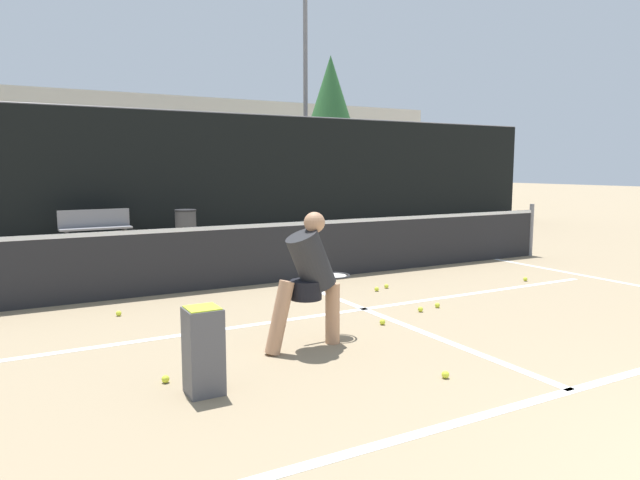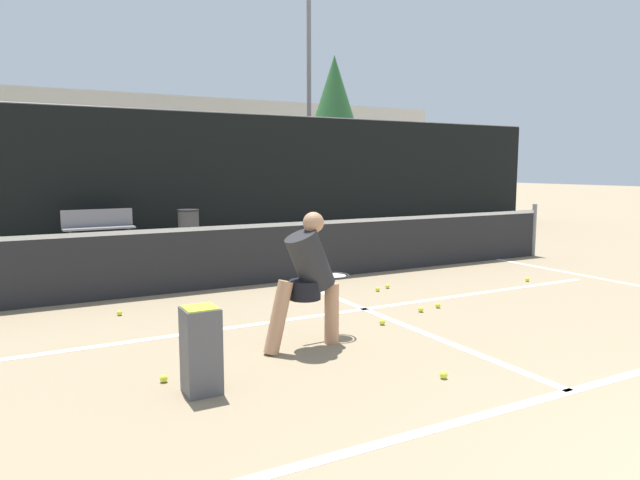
{
  "view_description": "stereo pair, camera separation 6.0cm",
  "coord_description": "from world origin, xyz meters",
  "px_view_note": "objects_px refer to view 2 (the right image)",
  "views": [
    {
      "loc": [
        -3.96,
        -0.33,
        1.81
      ],
      "look_at": [
        -0.69,
        5.57,
        0.95
      ],
      "focal_mm": 32.0,
      "sensor_mm": 36.0,
      "label": 1
    },
    {
      "loc": [
        -3.91,
        -0.36,
        1.81
      ],
      "look_at": [
        -0.69,
        5.57,
        0.95
      ],
      "focal_mm": 32.0,
      "sensor_mm": 36.0,
      "label": 2
    }
  ],
  "objects_px": {
    "player_practicing": "(309,276)",
    "trash_bin": "(189,226)",
    "parked_car": "(287,204)",
    "courtside_bench": "(99,227)",
    "ball_hopper": "(201,348)"
  },
  "relations": [
    {
      "from": "ball_hopper",
      "to": "courtside_bench",
      "type": "relative_size",
      "value": 0.46
    },
    {
      "from": "trash_bin",
      "to": "parked_car",
      "type": "bearing_deg",
      "value": 37.81
    },
    {
      "from": "ball_hopper",
      "to": "courtside_bench",
      "type": "xyz_separation_m",
      "value": [
        0.45,
        9.45,
        0.09
      ]
    },
    {
      "from": "player_practicing",
      "to": "parked_car",
      "type": "bearing_deg",
      "value": 62.32
    },
    {
      "from": "player_practicing",
      "to": "trash_bin",
      "type": "xyz_separation_m",
      "value": [
        1.16,
        8.59,
        -0.33
      ]
    },
    {
      "from": "parked_car",
      "to": "trash_bin",
      "type": "bearing_deg",
      "value": -142.19
    },
    {
      "from": "player_practicing",
      "to": "trash_bin",
      "type": "relative_size",
      "value": 1.71
    },
    {
      "from": "courtside_bench",
      "to": "parked_car",
      "type": "distance_m",
      "value": 6.84
    },
    {
      "from": "courtside_bench",
      "to": "trash_bin",
      "type": "height_order",
      "value": "courtside_bench"
    },
    {
      "from": "ball_hopper",
      "to": "player_practicing",
      "type": "bearing_deg",
      "value": 26.13
    },
    {
      "from": "player_practicing",
      "to": "ball_hopper",
      "type": "relative_size",
      "value": 1.95
    },
    {
      "from": "ball_hopper",
      "to": "parked_car",
      "type": "xyz_separation_m",
      "value": [
        6.6,
        12.44,
        0.25
      ]
    },
    {
      "from": "courtside_bench",
      "to": "parked_car",
      "type": "bearing_deg",
      "value": 24.4
    },
    {
      "from": "trash_bin",
      "to": "player_practicing",
      "type": "bearing_deg",
      "value": -97.71
    },
    {
      "from": "trash_bin",
      "to": "parked_car",
      "type": "relative_size",
      "value": 0.19
    }
  ]
}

